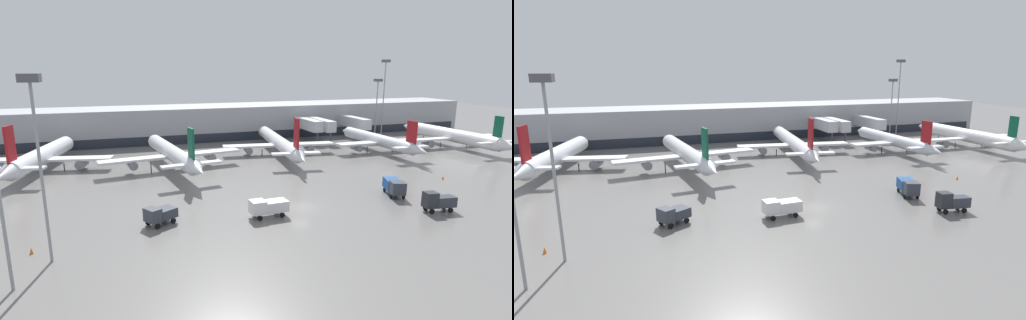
% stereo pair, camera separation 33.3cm
% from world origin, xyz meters
% --- Properties ---
extents(ground_plane, '(320.00, 320.00, 0.00)m').
position_xyz_m(ground_plane, '(0.00, 0.00, 0.00)').
color(ground_plane, slate).
extents(terminal_building, '(160.00, 29.43, 9.00)m').
position_xyz_m(terminal_building, '(0.36, 61.81, 4.50)').
color(terminal_building, '#9EA0A5').
rests_on(terminal_building, ground_plane).
extents(parked_jet_0, '(26.24, 33.63, 10.27)m').
position_xyz_m(parked_jet_0, '(-38.54, 34.49, 2.80)').
color(parked_jet_0, silver).
rests_on(parked_jet_0, ground_plane).
extents(parked_jet_1, '(27.40, 34.91, 9.74)m').
position_xyz_m(parked_jet_1, '(-14.60, 27.48, 3.25)').
color(parked_jet_1, silver).
rests_on(parked_jet_1, ground_plane).
extents(parked_jet_2, '(25.70, 39.07, 9.99)m').
position_xyz_m(parked_jet_2, '(10.13, 34.21, 2.73)').
color(parked_jet_2, silver).
rests_on(parked_jet_2, ground_plane).
extents(parked_jet_3, '(26.28, 36.77, 9.10)m').
position_xyz_m(parked_jet_3, '(54.57, 28.90, 2.89)').
color(parked_jet_3, white).
rests_on(parked_jet_3, ground_plane).
extents(parked_jet_4, '(21.77, 31.84, 8.65)m').
position_xyz_m(parked_jet_4, '(33.34, 29.19, 2.81)').
color(parked_jet_4, silver).
rests_on(parked_jet_4, ground_plane).
extents(service_truck_0, '(3.76, 5.67, 2.59)m').
position_xyz_m(service_truck_0, '(15.98, 0.49, 1.53)').
color(service_truck_0, '#19478C').
rests_on(service_truck_0, ground_plane).
extents(service_truck_1, '(5.20, 2.36, 2.43)m').
position_xyz_m(service_truck_1, '(-5.72, -2.03, 1.44)').
color(service_truck_1, silver).
rests_on(service_truck_1, ground_plane).
extents(service_truck_2, '(4.63, 2.19, 2.85)m').
position_xyz_m(service_truck_2, '(17.04, -7.50, 1.53)').
color(service_truck_2, '#2D333D').
rests_on(service_truck_2, ground_plane).
extents(service_truck_3, '(4.40, 3.83, 2.40)m').
position_xyz_m(service_truck_3, '(-19.56, -0.20, 1.38)').
color(service_truck_3, '#2D333D').
rests_on(service_truck_3, ground_plane).
extents(traffic_cone_0, '(0.40, 0.40, 0.71)m').
position_xyz_m(traffic_cone_0, '(-33.34, -4.30, 0.36)').
color(traffic_cone_0, orange).
rests_on(traffic_cone_0, ground_plane).
extents(traffic_cone_1, '(0.51, 0.51, 0.60)m').
position_xyz_m(traffic_cone_1, '(-10.57, 38.70, 0.30)').
color(traffic_cone_1, orange).
rests_on(traffic_cone_1, ground_plane).
extents(traffic_cone_2, '(0.45, 0.45, 0.59)m').
position_xyz_m(traffic_cone_2, '(30.10, 5.47, 0.29)').
color(traffic_cone_2, orange).
rests_on(traffic_cone_2, ground_plane).
extents(apron_light_mast_1, '(1.80, 1.80, 18.79)m').
position_xyz_m(apron_light_mast_1, '(-31.01, -6.88, 14.78)').
color(apron_light_mast_1, gray).
rests_on(apron_light_mast_1, ground_plane).
extents(apron_light_mast_2, '(1.80, 1.80, 21.67)m').
position_xyz_m(apron_light_mast_2, '(48.48, 49.56, 16.72)').
color(apron_light_mast_2, gray).
rests_on(apron_light_mast_2, ground_plane).
extents(apron_light_mast_3, '(1.80, 1.80, 16.42)m').
position_xyz_m(apron_light_mast_3, '(45.60, 48.58, 13.13)').
color(apron_light_mast_3, gray).
rests_on(apron_light_mast_3, ground_plane).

